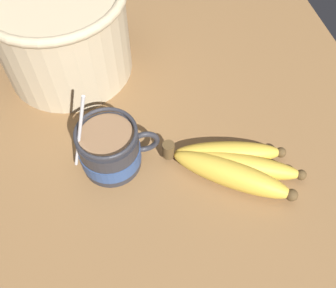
{
  "coord_description": "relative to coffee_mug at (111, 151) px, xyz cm",
  "views": [
    {
      "loc": [
        -1.12,
        -33.52,
        56.7
      ],
      "look_at": [
        5.99,
        -0.91,
        6.9
      ],
      "focal_mm": 40.0,
      "sensor_mm": 36.0,
      "label": 1
    }
  ],
  "objects": [
    {
      "name": "woven_basket",
      "position": [
        -5.05,
        24.33,
        5.05
      ],
      "size": [
        25.18,
        25.18,
        17.1
      ],
      "color": "tan",
      "rests_on": "table"
    },
    {
      "name": "coffee_mug",
      "position": [
        0.0,
        0.0,
        0.0
      ],
      "size": [
        14.13,
        9.83,
        17.12
      ],
      "color": "#28282D",
      "rests_on": "table"
    },
    {
      "name": "table",
      "position": [
        3.2,
        0.39,
        -5.44
      ],
      "size": [
        93.78,
        93.78,
        3.07
      ],
      "color": "brown",
      "rests_on": "ground"
    },
    {
      "name": "banana_bunch",
      "position": [
        18.64,
        -5.44,
        -1.89
      ],
      "size": [
        21.48,
        14.95,
        4.42
      ],
      "color": "#4C381E",
      "rests_on": "table"
    }
  ]
}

